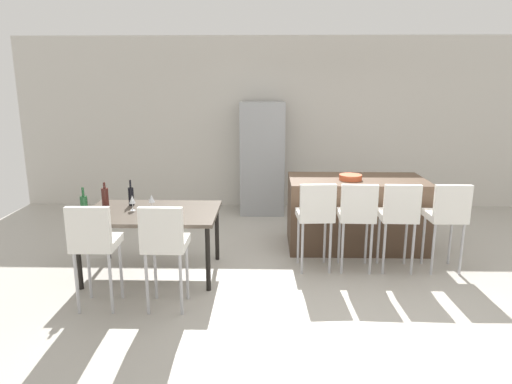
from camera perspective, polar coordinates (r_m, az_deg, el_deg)
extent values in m
plane|color=#ADA89E|center=(5.52, 8.78, -9.46)|extent=(10.00, 10.00, 0.00)
cube|color=beige|center=(8.04, 6.51, 8.47)|extent=(10.00, 0.12, 2.90)
cube|color=#4C3828|center=(6.20, 12.29, -2.53)|extent=(1.76, 0.92, 0.92)
cube|color=white|center=(5.32, 7.32, -2.87)|extent=(0.43, 0.43, 0.08)
cube|color=white|center=(5.10, 7.72, -1.03)|extent=(0.40, 0.09, 0.36)
cylinder|color=#B2B2B7|center=(5.55, 5.29, -5.86)|extent=(0.03, 0.03, 0.61)
cylinder|color=#B2B2B7|center=(5.60, 8.55, -5.77)|extent=(0.03, 0.03, 0.61)
cylinder|color=#B2B2B7|center=(5.25, 5.78, -7.01)|extent=(0.03, 0.03, 0.61)
cylinder|color=#B2B2B7|center=(5.31, 9.22, -6.89)|extent=(0.03, 0.03, 0.61)
cube|color=white|center=(5.39, 12.35, -2.86)|extent=(0.42, 0.42, 0.08)
cube|color=white|center=(5.17, 12.74, -1.04)|extent=(0.40, 0.08, 0.36)
cylinder|color=#B2B2B7|center=(5.62, 10.32, -5.77)|extent=(0.03, 0.03, 0.61)
cylinder|color=#B2B2B7|center=(5.67, 13.55, -5.77)|extent=(0.03, 0.03, 0.61)
cylinder|color=#B2B2B7|center=(5.32, 10.70, -6.89)|extent=(0.03, 0.03, 0.61)
cylinder|color=#B2B2B7|center=(5.37, 14.11, -6.88)|extent=(0.03, 0.03, 0.61)
cube|color=white|center=(5.50, 17.18, -2.83)|extent=(0.41, 0.41, 0.08)
cube|color=white|center=(5.28, 17.76, -1.05)|extent=(0.40, 0.08, 0.36)
cylinder|color=#B2B2B7|center=(5.71, 15.00, -5.70)|extent=(0.03, 0.03, 0.61)
cylinder|color=#B2B2B7|center=(5.79, 18.13, -5.67)|extent=(0.03, 0.03, 0.61)
cylinder|color=#B2B2B7|center=(5.42, 15.66, -6.80)|extent=(0.03, 0.03, 0.61)
cylinder|color=#B2B2B7|center=(5.50, 18.94, -6.75)|extent=(0.03, 0.03, 0.61)
cube|color=white|center=(5.67, 22.44, -2.77)|extent=(0.40, 0.40, 0.08)
cube|color=white|center=(5.46, 23.28, -1.05)|extent=(0.40, 0.06, 0.36)
cylinder|color=#B2B2B7|center=(5.86, 20.11, -5.61)|extent=(0.03, 0.03, 0.61)
cylinder|color=#B2B2B7|center=(5.97, 23.02, -5.51)|extent=(0.03, 0.03, 0.61)
cylinder|color=#B2B2B7|center=(5.57, 21.18, -6.66)|extent=(0.03, 0.03, 0.61)
cylinder|color=#B2B2B7|center=(5.69, 24.22, -6.53)|extent=(0.03, 0.03, 0.61)
cube|color=#4C4238|center=(5.24, -12.87, -2.54)|extent=(1.48, 0.99, 0.04)
cylinder|color=black|center=(5.94, -18.05, -4.71)|extent=(0.05, 0.05, 0.70)
cylinder|color=black|center=(5.64, -4.89, -5.04)|extent=(0.05, 0.05, 0.70)
cylinder|color=black|center=(5.18, -21.20, -7.66)|extent=(0.05, 0.05, 0.70)
cylinder|color=black|center=(4.83, -6.00, -8.30)|extent=(0.05, 0.05, 0.70)
cube|color=white|center=(4.64, -19.21, -5.98)|extent=(0.41, 0.41, 0.08)
cube|color=white|center=(4.42, -20.15, -4.01)|extent=(0.40, 0.07, 0.36)
cylinder|color=#B2B2B7|center=(4.95, -20.05, -9.08)|extent=(0.03, 0.03, 0.61)
cylinder|color=#B2B2B7|center=(4.85, -16.47, -9.28)|extent=(0.03, 0.03, 0.61)
cylinder|color=#B2B2B7|center=(4.68, -21.41, -10.54)|extent=(0.03, 0.03, 0.61)
cylinder|color=#B2B2B7|center=(4.57, -17.62, -10.80)|extent=(0.03, 0.03, 0.61)
cube|color=white|center=(4.45, -11.13, -6.28)|extent=(0.40, 0.40, 0.08)
cube|color=white|center=(4.23, -11.77, -4.24)|extent=(0.40, 0.06, 0.36)
cylinder|color=#B2B2B7|center=(4.76, -12.42, -9.49)|extent=(0.03, 0.03, 0.61)
cylinder|color=#B2B2B7|center=(4.69, -8.57, -9.66)|extent=(0.03, 0.03, 0.61)
cylinder|color=#B2B2B7|center=(4.47, -13.42, -11.06)|extent=(0.03, 0.03, 0.61)
cylinder|color=#B2B2B7|center=(4.40, -9.32, -11.28)|extent=(0.03, 0.03, 0.61)
cylinder|color=#471E19|center=(5.43, -18.25, -0.81)|extent=(0.08, 0.08, 0.24)
cylinder|color=#471E19|center=(5.39, -18.37, 0.79)|extent=(0.03, 0.03, 0.07)
cylinder|color=#194723|center=(5.11, -20.59, -1.85)|extent=(0.07, 0.07, 0.25)
cylinder|color=#194723|center=(5.07, -20.74, 0.02)|extent=(0.03, 0.03, 0.10)
cylinder|color=black|center=(5.52, -15.28, -0.54)|extent=(0.06, 0.06, 0.21)
cylinder|color=black|center=(5.49, -15.38, 0.98)|extent=(0.02, 0.02, 0.09)
cylinder|color=silver|center=(5.31, -15.07, -2.22)|extent=(0.06, 0.06, 0.00)
cylinder|color=silver|center=(5.30, -15.10, -1.78)|extent=(0.01, 0.01, 0.08)
cone|color=silver|center=(5.28, -15.15, -0.89)|extent=(0.07, 0.07, 0.09)
cylinder|color=silver|center=(5.30, -12.80, -2.11)|extent=(0.06, 0.06, 0.00)
cylinder|color=silver|center=(5.29, -12.82, -1.67)|extent=(0.01, 0.01, 0.08)
cone|color=silver|center=(5.27, -12.87, -0.78)|extent=(0.07, 0.07, 0.09)
cylinder|color=silver|center=(4.80, -10.89, -3.65)|extent=(0.06, 0.06, 0.00)
cylinder|color=silver|center=(4.79, -10.91, -3.17)|extent=(0.01, 0.01, 0.08)
cone|color=silver|center=(4.77, -10.96, -2.19)|extent=(0.07, 0.07, 0.09)
cube|color=#939699|center=(7.63, 0.80, 4.28)|extent=(0.72, 0.68, 1.84)
cylinder|color=#C6512D|center=(5.99, 11.68, 1.80)|extent=(0.29, 0.29, 0.07)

